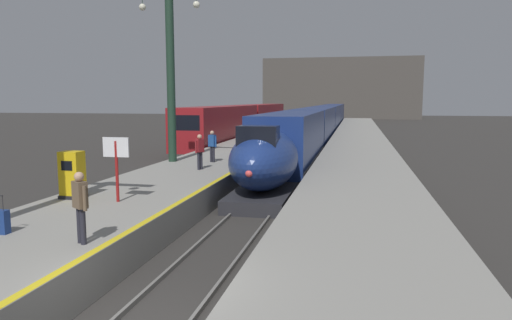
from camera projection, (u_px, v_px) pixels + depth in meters
platform_left at (244, 154)px, 33.37m from camera, size 4.80×110.00×1.05m
platform_right at (359, 157)px, 31.68m from camera, size 4.80×110.00×1.05m
platform_left_safety_stripe at (275, 147)px, 32.83m from camera, size 0.20×107.80×0.01m
rail_main_left at (294, 157)px, 35.41m from camera, size 0.08×110.00×0.12m
rail_main_right at (314, 157)px, 35.09m from camera, size 0.08×110.00×0.12m
rail_secondary_left at (194, 154)px, 37.10m from camera, size 0.08×110.00×0.12m
rail_secondary_right at (211, 155)px, 36.79m from camera, size 0.08×110.00×0.12m
highspeed_train_main at (322, 121)px, 52.49m from camera, size 2.92×74.81×3.60m
regional_train_adjacent at (245, 121)px, 50.54m from camera, size 2.85×36.60×3.80m
station_column_mid at (170, 58)px, 24.53m from camera, size 4.00×0.68×9.13m
passenger_near_edge at (80, 202)px, 10.68m from camera, size 0.49×0.39×1.69m
passenger_mid_platform at (200, 149)px, 22.15m from camera, size 0.37×0.52×1.69m
passenger_far_waiting at (212, 144)px, 24.82m from camera, size 0.53×0.35×1.69m
rolling_suitcase at (1, 222)px, 11.56m from camera, size 0.40×0.22×0.98m
ticket_machine_yellow at (72, 177)px, 15.72m from camera, size 0.76×0.62×1.60m
departure_info_board at (116, 156)px, 15.06m from camera, size 0.90×0.10×2.12m
terminus_back_wall at (340, 88)px, 106.58m from camera, size 36.00×2.00×14.00m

